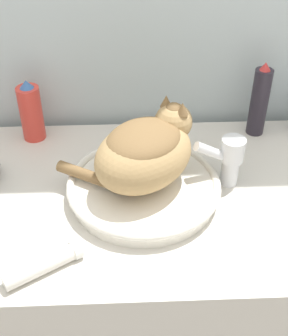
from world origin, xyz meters
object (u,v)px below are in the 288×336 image
object	(u,v)px
spray_bottle_trigger	(31,112)
cream_tube	(44,265)
faucet	(229,158)
cat	(146,150)
hairspray_can_black	(259,101)

from	to	relation	value
spray_bottle_trigger	cream_tube	size ratio (longest dim) A/B	1.11
faucet	cream_tube	distance (m)	0.50
cat	cream_tube	xyz separation A→B (m)	(-0.22, -0.23, -0.12)
faucet	cream_tube	bearing A→B (deg)	21.69
faucet	spray_bottle_trigger	xyz separation A→B (m)	(-0.51, 0.23, 0.00)
cat	faucet	size ratio (longest dim) A/B	2.68
cat	hairspray_can_black	distance (m)	0.42
spray_bottle_trigger	cream_tube	distance (m)	0.50
spray_bottle_trigger	faucet	bearing A→B (deg)	-24.01
faucet	cream_tube	xyz separation A→B (m)	(-0.42, -0.26, -0.06)
spray_bottle_trigger	cream_tube	bearing A→B (deg)	-79.66
cat	spray_bottle_trigger	distance (m)	0.40
hairspray_can_black	spray_bottle_trigger	bearing A→B (deg)	180.00
faucet	spray_bottle_trigger	bearing A→B (deg)	-34.44
cat	faucet	distance (m)	0.21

